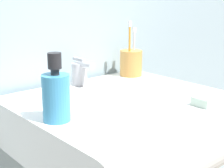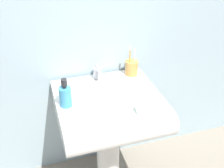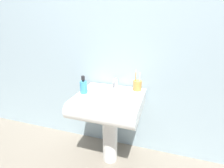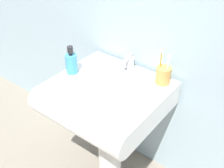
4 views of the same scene
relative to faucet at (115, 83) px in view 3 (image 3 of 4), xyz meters
name	(u,v)px [view 3 (image 3 of 4)]	position (x,y,z in m)	size (l,w,h in m)	color
ground_plane	(110,158)	(0.01, -0.19, -0.77)	(6.00, 6.00, 0.00)	gray
wall_back	(119,37)	(0.01, 0.10, 0.43)	(5.00, 0.05, 2.40)	#9EB7C1
sink_pedestal	(110,135)	(0.01, -0.19, -0.48)	(0.15, 0.15, 0.59)	white
sink_basin	(108,104)	(0.01, -0.25, -0.11)	(0.59, 0.57, 0.14)	white
faucet	(115,83)	(0.00, 0.00, 0.00)	(0.05, 0.10, 0.09)	#B7B7BC
toothbrush_cup	(137,85)	(0.22, -0.01, 0.00)	(0.08, 0.08, 0.20)	#D19347
soap_bottle	(84,86)	(-0.23, -0.23, 0.02)	(0.07, 0.07, 0.16)	#3F99CC
bar_soap	(119,105)	(0.14, -0.39, -0.03)	(0.09, 0.05, 0.02)	silver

